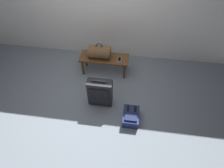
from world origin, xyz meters
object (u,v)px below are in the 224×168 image
(bench, at_px, (104,60))
(suitcase_upright_charcoal, at_px, (100,92))
(duffel_bag_brown, at_px, (99,52))
(backpack_navy, at_px, (131,116))
(cell_phone, at_px, (119,59))

(bench, relative_size, suitcase_upright_charcoal, 1.54)
(duffel_bag_brown, relative_size, backpack_navy, 1.16)
(suitcase_upright_charcoal, distance_m, backpack_navy, 0.69)
(bench, bearing_deg, cell_phone, -3.36)
(backpack_navy, bearing_deg, cell_phone, 106.77)
(bench, height_order, suitcase_upright_charcoal, suitcase_upright_charcoal)
(duffel_bag_brown, bearing_deg, backpack_navy, -56.47)
(bench, distance_m, backpack_navy, 1.31)
(bench, distance_m, suitcase_upright_charcoal, 0.84)
(bench, xyz_separation_m, suitcase_upright_charcoal, (0.06, -0.84, -0.01))
(cell_phone, distance_m, suitcase_upright_charcoal, 0.87)
(cell_phone, height_order, backpack_navy, cell_phone)
(duffel_bag_brown, bearing_deg, bench, 0.00)
(cell_phone, bearing_deg, backpack_navy, -73.23)
(duffel_bag_brown, distance_m, cell_phone, 0.43)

